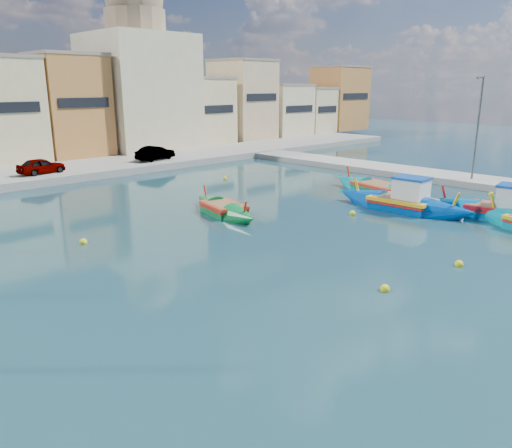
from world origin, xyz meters
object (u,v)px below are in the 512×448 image
church_block (139,75)px  quay_street_lamp (477,128)px  luzzu_blue_cabin (403,204)px  luzzu_green (224,210)px  luzzu_turquoise_cabin (505,213)px  luzzu_cyan_mid (379,190)px

church_block → quay_street_lamp: bearing=-77.7°
luzzu_blue_cabin → quay_street_lamp: bearing=2.2°
luzzu_green → luzzu_blue_cabin: bearing=-39.6°
quay_street_lamp → luzzu_blue_cabin: (-10.79, -0.41, -3.94)m
church_block → luzzu_turquoise_cabin: size_ratio=1.94×
church_block → luzzu_turquoise_cabin: (-1.06, -39.55, -8.03)m
quay_street_lamp → luzzu_green: quay_street_lamp is taller
luzzu_green → luzzu_cyan_mid: bearing=-16.5°
quay_street_lamp → luzzu_turquoise_cabin: 10.90m
quay_street_lamp → luzzu_turquoise_cabin: bearing=-146.9°
quay_street_lamp → luzzu_blue_cabin: bearing=-177.8°
luzzu_cyan_mid → luzzu_green: luzzu_cyan_mid is taller
luzzu_turquoise_cabin → luzzu_green: 16.10m
luzzu_blue_cabin → luzzu_cyan_mid: (3.04, 3.54, -0.11)m
church_block → luzzu_green: church_block is taller
church_block → luzzu_blue_cabin: size_ratio=2.09×
luzzu_turquoise_cabin → luzzu_blue_cabin: bearing=114.1°
church_block → luzzu_blue_cabin: bearing=-95.6°
luzzu_cyan_mid → luzzu_green: size_ratio=1.27×
luzzu_cyan_mid → church_block: bearing=89.4°
quay_street_lamp → luzzu_turquoise_cabin: (-8.50, -5.55, -3.96)m
church_block → luzzu_cyan_mid: bearing=-90.6°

